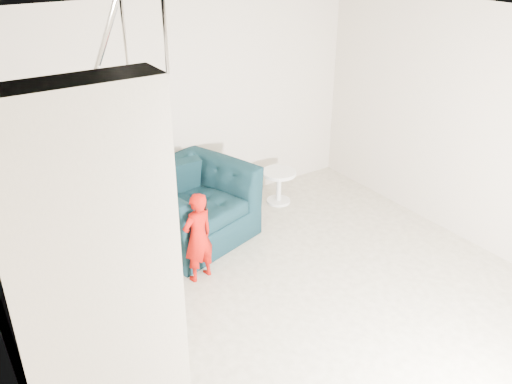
{
  "coord_description": "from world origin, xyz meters",
  "views": [
    {
      "loc": [
        -2.64,
        -3.1,
        3.4
      ],
      "look_at": [
        0.15,
        1.2,
        0.85
      ],
      "focal_mm": 38.0,
      "sensor_mm": 36.0,
      "label": 1
    }
  ],
  "objects_px": {
    "armchair": "(190,205)",
    "staircase": "(67,280)",
    "side_table": "(279,182)",
    "toddler": "(198,237)"
  },
  "relations": [
    {
      "from": "toddler",
      "to": "staircase",
      "type": "xyz_separation_m",
      "value": [
        -1.46,
        -0.69,
        0.45
      ]
    },
    {
      "from": "armchair",
      "to": "staircase",
      "type": "xyz_separation_m",
      "value": [
        -1.76,
        -1.48,
        0.51
      ]
    },
    {
      "from": "armchair",
      "to": "side_table",
      "type": "relative_size",
      "value": 2.91
    },
    {
      "from": "side_table",
      "to": "staircase",
      "type": "distance_m",
      "value": 3.64
    },
    {
      "from": "armchair",
      "to": "toddler",
      "type": "distance_m",
      "value": 0.85
    },
    {
      "from": "side_table",
      "to": "staircase",
      "type": "height_order",
      "value": "staircase"
    },
    {
      "from": "staircase",
      "to": "toddler",
      "type": "bearing_deg",
      "value": 25.18
    },
    {
      "from": "staircase",
      "to": "side_table",
      "type": "bearing_deg",
      "value": 27.66
    },
    {
      "from": "armchair",
      "to": "toddler",
      "type": "relative_size",
      "value": 1.33
    },
    {
      "from": "side_table",
      "to": "armchair",
      "type": "bearing_deg",
      "value": -172.52
    }
  ]
}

